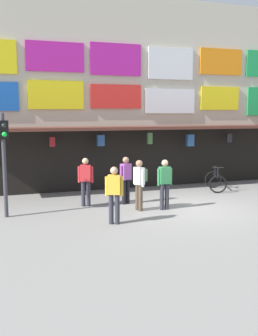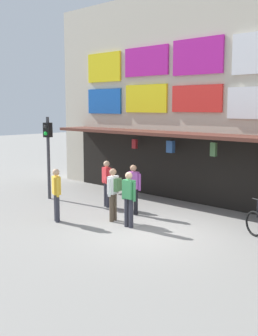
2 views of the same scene
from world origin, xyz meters
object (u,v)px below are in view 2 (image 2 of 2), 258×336
pedestrian_in_purple (107,181)px  pedestrian_in_green (114,191)px  pedestrian_in_white (56,192)px  pedestrian_in_blue (129,196)px  traffic_light_near (48,144)px  pedestrian_in_yellow (133,187)px

pedestrian_in_purple → pedestrian_in_green: bearing=-36.6°
pedestrian_in_purple → pedestrian_in_white: bearing=-83.0°
pedestrian_in_blue → traffic_light_near: bearing=172.1°
traffic_light_near → pedestrian_in_white: size_ratio=1.90×
traffic_light_near → pedestrian_in_yellow: size_ratio=1.90×
traffic_light_near → pedestrian_in_purple: size_ratio=1.90×
pedestrian_in_green → traffic_light_near: bearing=172.8°
pedestrian_in_blue → pedestrian_in_white: bearing=-151.9°
pedestrian_in_blue → pedestrian_in_purple: size_ratio=1.00×
pedestrian_in_yellow → pedestrian_in_purple: same height
pedestrian_in_white → pedestrian_in_purple: size_ratio=1.00×
traffic_light_near → pedestrian_in_green: bearing=-7.2°
traffic_light_near → pedestrian_in_white: (2.95, -1.81, -1.19)m
pedestrian_in_green → pedestrian_in_white: (-1.26, -1.28, -0.04)m
traffic_light_near → pedestrian_in_blue: traffic_light_near is taller
pedestrian_in_green → pedestrian_in_white: 1.79m
pedestrian_in_blue → pedestrian_in_purple: (-2.38, 1.32, 0.00)m
pedestrian_in_yellow → traffic_light_near: bearing=-172.8°
traffic_light_near → pedestrian_in_white: traffic_light_near is taller
traffic_light_near → pedestrian_in_purple: bearing=13.3°
pedestrian_in_white → pedestrian_in_purple: same height
traffic_light_near → pedestrian_in_yellow: traffic_light_near is taller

